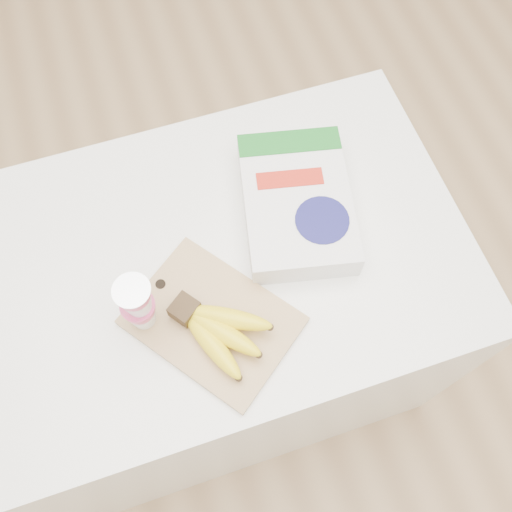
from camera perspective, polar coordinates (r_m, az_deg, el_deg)
The scene contains 6 objects.
room at distance 0.67m, azimuth -7.56°, elevation 21.70°, with size 4.00×4.00×4.00m.
table at distance 1.50m, azimuth -3.14°, elevation -6.06°, with size 1.02×0.68×0.77m, color white.
cutting_board at distance 1.09m, azimuth -4.37°, elevation -6.48°, with size 0.22×0.30×0.01m, color tan.
bananas at distance 1.05m, azimuth -3.85°, elevation -7.35°, with size 0.19×0.20×0.06m.
yogurt_stack at distance 1.02m, azimuth -11.74°, elevation -4.74°, with size 0.07×0.07×0.15m.
cereal_box at distance 1.16m, azimuth 4.09°, elevation 5.29°, with size 0.27×0.35×0.07m.
Camera 1 is at (-0.07, -0.48, 1.81)m, focal length 40.00 mm.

